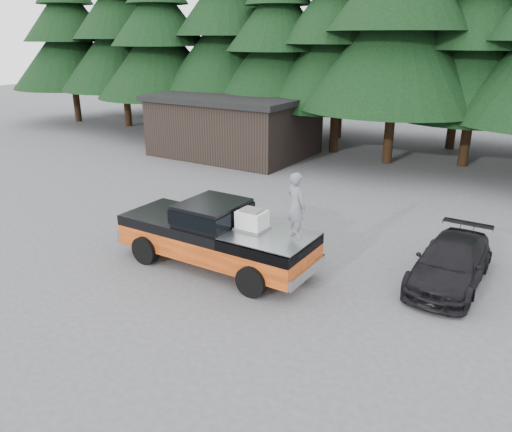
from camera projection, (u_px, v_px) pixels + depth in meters
The scene contains 8 objects.
ground at pixel (256, 269), 14.30m from camera, with size 120.00×120.00×0.00m, color #48484A.
pickup_truck at pixel (216, 244), 14.34m from camera, with size 6.00×2.04×1.33m, color orange, non-canonical shape.
truck_cab at pixel (212, 212), 14.06m from camera, with size 1.66×1.90×0.59m, color black.
air_compressor at pixel (252, 221), 13.53m from camera, with size 0.74×0.62×0.51m, color silver.
man_on_bed at pixel (296, 205), 12.82m from camera, with size 0.64×0.42×1.75m, color slate.
parked_car at pixel (451, 263), 13.33m from camera, with size 1.67×4.11×1.19m, color black.
utility_building at pixel (234, 124), 27.79m from camera, with size 8.40×6.40×3.30m.
treeline at pixel (445, 6), 25.13m from camera, with size 60.15×16.05×17.50m.
Camera 1 is at (6.91, -10.92, 6.30)m, focal length 35.00 mm.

